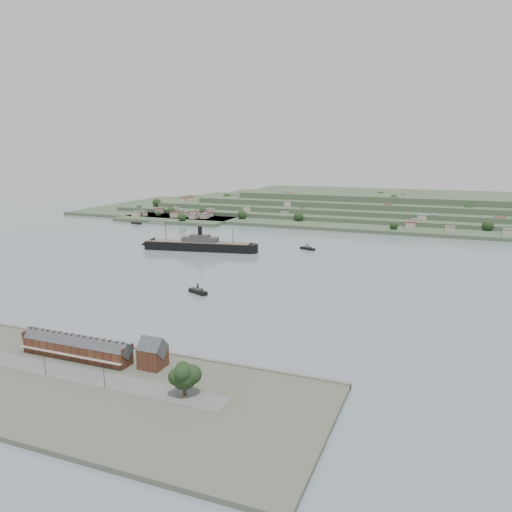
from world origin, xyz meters
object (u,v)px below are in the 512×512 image
at_px(terrace_row, 77,347).
at_px(tugboat, 198,291).
at_px(steamship, 195,245).
at_px(gabled_building, 153,354).
at_px(fig_tree, 184,376).

distance_m(terrace_row, tugboat, 115.64).
bearing_deg(steamship, gabled_building, -65.56).
bearing_deg(gabled_building, terrace_row, -173.88).
bearing_deg(terrace_row, tugboat, 90.20).
height_order(tugboat, fig_tree, fig_tree).
bearing_deg(gabled_building, steamship, 114.44).
xyz_separation_m(terrace_row, tugboat, (-0.41, 115.53, -5.13)).
height_order(steamship, tugboat, steamship).
bearing_deg(terrace_row, fig_tree, -12.16).
xyz_separation_m(tugboat, fig_tree, (63.48, -129.12, 8.51)).
xyz_separation_m(steamship, tugboat, (70.07, -126.11, -3.40)).
bearing_deg(tugboat, steamship, 119.06).
bearing_deg(gabled_building, tugboat, 108.78).
bearing_deg(tugboat, terrace_row, -89.80).
distance_m(terrace_row, gabled_building, 37.74).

